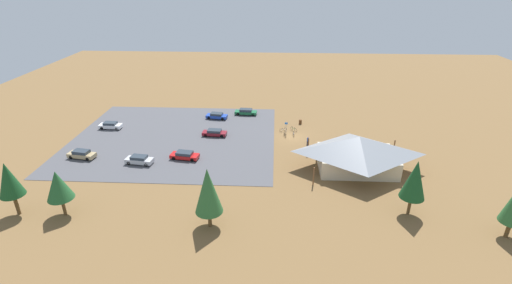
# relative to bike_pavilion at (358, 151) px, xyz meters

# --- Properties ---
(ground) EXTENTS (160.00, 160.00, 0.00)m
(ground) POSITION_rel_bike_pavilion_xyz_m (9.78, -12.20, -3.21)
(ground) COLOR brown
(ground) RESTS_ON ground
(parking_lot_asphalt) EXTENTS (37.74, 33.42, 0.05)m
(parking_lot_asphalt) POSITION_rel_bike_pavilion_xyz_m (32.02, -10.55, -3.19)
(parking_lot_asphalt) COLOR #4C4C51
(parking_lot_asphalt) RESTS_ON ground
(bike_pavilion) EXTENTS (14.98, 10.83, 5.63)m
(bike_pavilion) POSITION_rel_bike_pavilion_xyz_m (0.00, 0.00, 0.00)
(bike_pavilion) COLOR beige
(bike_pavilion) RESTS_ON ground
(trash_bin) EXTENTS (0.60, 0.60, 0.90)m
(trash_bin) POSITION_rel_bike_pavilion_xyz_m (7.79, -18.82, -2.76)
(trash_bin) COLOR brown
(trash_bin) RESTS_ON ground
(lot_sign) EXTENTS (0.56, 0.08, 2.20)m
(lot_sign) POSITION_rel_bike_pavilion_xyz_m (10.83, -14.23, -1.80)
(lot_sign) COLOR #99999E
(lot_sign) RESTS_ON ground
(pine_mideast) EXTENTS (3.27, 3.27, 6.38)m
(pine_mideast) POSITION_rel_bike_pavilion_xyz_m (40.05, 14.26, 1.20)
(pine_mideast) COLOR brown
(pine_mideast) RESTS_ON ground
(pine_far_east) EXTENTS (3.14, 3.14, 7.74)m
(pine_far_east) POSITION_rel_bike_pavilion_xyz_m (-4.47, 11.81, 1.91)
(pine_far_east) COLOR brown
(pine_far_east) RESTS_ON ground
(pine_midwest) EXTENTS (3.40, 3.40, 8.08)m
(pine_midwest) POSITION_rel_bike_pavilion_xyz_m (20.86, 15.65, 1.90)
(pine_midwest) COLOR brown
(pine_midwest) RESTS_ON ground
(pine_east) EXTENTS (3.00, 3.00, 7.49)m
(pine_east) POSITION_rel_bike_pavilion_xyz_m (46.12, 14.46, 1.93)
(pine_east) COLOR brown
(pine_east) RESTS_ON ground
(bicycle_white_trailside) EXTENTS (1.68, 0.48, 0.89)m
(bicycle_white_trailside) POSITION_rel_bike_pavilion_xyz_m (-0.42, -10.18, -2.82)
(bicycle_white_trailside) COLOR black
(bicycle_white_trailside) RESTS_ON ground
(bicycle_black_lone_west) EXTENTS (0.52, 1.58, 0.76)m
(bicycle_black_lone_west) POSITION_rel_bike_pavilion_xyz_m (11.09, -12.12, -2.86)
(bicycle_black_lone_west) COLOR black
(bicycle_black_lone_west) RESTS_ON ground
(bicycle_purple_edge_south) EXTENTS (0.48, 1.64, 0.78)m
(bicycle_purple_edge_south) POSITION_rel_bike_pavilion_xyz_m (-8.74, -4.42, -2.85)
(bicycle_purple_edge_south) COLOR black
(bicycle_purple_edge_south) RESTS_ON ground
(bicycle_red_yard_left) EXTENTS (0.84, 1.47, 0.81)m
(bicycle_red_yard_left) POSITION_rel_bike_pavilion_xyz_m (1.61, -8.97, -2.84)
(bicycle_red_yard_left) COLOR black
(bicycle_red_yard_left) RESTS_ON ground
(bicycle_orange_yard_right) EXTENTS (0.48, 1.63, 0.81)m
(bicycle_orange_yard_right) POSITION_rel_bike_pavilion_xyz_m (1.36, -10.63, -2.85)
(bicycle_orange_yard_right) COLOR black
(bicycle_orange_yard_right) RESTS_ON ground
(bicycle_green_yard_front) EXTENTS (1.25, 1.33, 0.86)m
(bicycle_green_yard_front) POSITION_rel_bike_pavilion_xyz_m (9.31, -15.01, -2.83)
(bicycle_green_yard_front) COLOR black
(bicycle_green_yard_front) RESTS_ON ground
(bicycle_teal_front_row) EXTENTS (1.24, 1.29, 0.85)m
(bicycle_teal_front_row) POSITION_rel_bike_pavilion_xyz_m (-4.50, -7.95, -2.82)
(bicycle_teal_front_row) COLOR black
(bicycle_teal_front_row) RESTS_ON ground
(bicycle_yellow_lone_east) EXTENTS (0.51, 1.64, 0.83)m
(bicycle_yellow_lone_east) POSITION_rel_bike_pavilion_xyz_m (3.88, -8.41, -2.84)
(bicycle_yellow_lone_east) COLOR black
(bicycle_yellow_lone_east) RESTS_ON ground
(bicycle_blue_near_porch) EXTENTS (0.57, 1.80, 0.90)m
(bicycle_blue_near_porch) POSITION_rel_bike_pavilion_xyz_m (-7.08, -6.44, -2.81)
(bicycle_blue_near_porch) COLOR black
(bicycle_blue_near_porch) RESTS_ON ground
(bicycle_silver_by_bin) EXTENTS (1.43, 0.83, 0.81)m
(bicycle_silver_by_bin) POSITION_rel_bike_pavilion_xyz_m (11.38, -14.66, -2.85)
(bicycle_silver_by_bin) COLOR black
(bicycle_silver_by_bin) RESTS_ON ground
(bicycle_white_edge_north) EXTENTS (0.48, 1.62, 0.80)m
(bicycle_white_edge_north) POSITION_rel_bike_pavilion_xyz_m (9.43, -12.64, -2.85)
(bicycle_white_edge_north) COLOR black
(bicycle_white_edge_north) RESTS_ON ground
(car_red_back_corner) EXTENTS (4.96, 2.52, 1.29)m
(car_red_back_corner) POSITION_rel_bike_pavilion_xyz_m (28.07, -2.02, -2.51)
(car_red_back_corner) COLOR red
(car_red_back_corner) RESTS_ON parking_lot_asphalt
(car_silver_inner_stall) EXTENTS (4.65, 2.29, 1.39)m
(car_silver_inner_stall) POSITION_rel_bike_pavilion_xyz_m (35.08, 0.08, -2.46)
(car_silver_inner_stall) COLOR #BCBCC1
(car_silver_inner_stall) RESTS_ON parking_lot_asphalt
(car_maroon_second_row) EXTENTS (4.72, 2.10, 1.24)m
(car_maroon_second_row) POSITION_rel_bike_pavilion_xyz_m (24.54, -11.82, -2.53)
(car_maroon_second_row) COLOR maroon
(car_maroon_second_row) RESTS_ON parking_lot_asphalt
(car_white_end_stall) EXTENTS (4.45, 1.86, 1.36)m
(car_white_end_stall) POSITION_rel_bike_pavilion_xyz_m (45.84, -14.24, -2.48)
(car_white_end_stall) COLOR white
(car_white_end_stall) RESTS_ON parking_lot_asphalt
(car_tan_far_end) EXTENTS (4.82, 2.45, 1.42)m
(car_tan_far_end) POSITION_rel_bike_pavilion_xyz_m (45.44, -1.39, -2.46)
(car_tan_far_end) COLOR tan
(car_tan_far_end) RESTS_ON parking_lot_asphalt
(car_green_aisle_side) EXTENTS (4.88, 2.05, 1.29)m
(car_green_aisle_side) POSITION_rel_bike_pavilion_xyz_m (19.43, -23.59, -2.51)
(car_green_aisle_side) COLOR #1E6B3D
(car_green_aisle_side) RESTS_ON parking_lot_asphalt
(car_blue_near_entry) EXTENTS (4.64, 2.40, 1.26)m
(car_blue_near_entry) POSITION_rel_bike_pavilion_xyz_m (25.46, -20.85, -2.52)
(car_blue_near_entry) COLOR #1E42B2
(car_blue_near_entry) RESTS_ON parking_lot_asphalt
(visitor_by_pavilion) EXTENTS (0.40, 0.39, 1.73)m
(visitor_by_pavilion) POSITION_rel_bike_pavilion_xyz_m (7.04, -8.44, -2.30)
(visitor_by_pavilion) COLOR #2D3347
(visitor_by_pavilion) RESTS_ON ground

